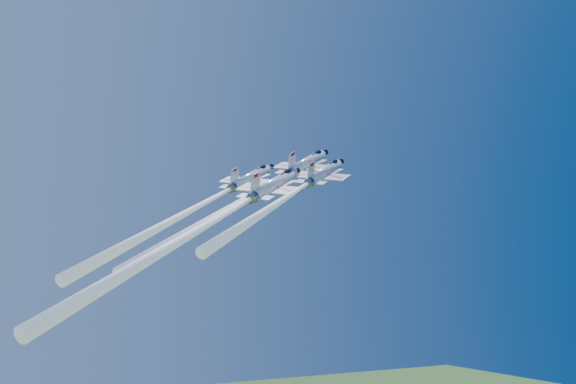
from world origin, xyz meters
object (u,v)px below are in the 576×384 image
jet_left (197,207)px  jet_slot (208,224)px  jet_right (290,195)px  jet_lead (255,194)px

jet_left → jet_slot: jet_left is taller
jet_left → jet_right: 12.97m
jet_lead → jet_right: bearing=2.3°
jet_lead → jet_slot: jet_lead is taller
jet_left → jet_slot: 10.39m
jet_right → jet_slot: 14.09m
jet_lead → jet_left: jet_lead is taller
jet_slot → jet_lead: bearing=90.4°
jet_left → jet_right: (10.92, -6.83, 1.55)m
jet_slot → jet_left: bearing=132.3°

